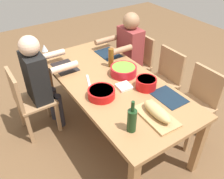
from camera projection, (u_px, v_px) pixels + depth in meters
ground_plane at (112, 131)px, 2.90m from camera, size 8.00×8.00×0.00m
dining_table at (112, 87)px, 2.52m from camera, size 1.93×0.91×0.74m
chair_far_right at (28, 99)px, 2.63m from camera, size 0.40×0.40×0.85m
diner_far_right at (40, 78)px, 2.59m from camera, size 0.41×0.53×1.20m
chair_near_center at (164, 79)px, 2.97m from camera, size 0.40×0.40×0.85m
chair_near_right at (137, 62)px, 3.33m from camera, size 0.40×0.40×0.85m
diner_near_right at (127, 51)px, 3.12m from camera, size 0.41×0.53×1.20m
chair_near_left at (197, 101)px, 2.61m from camera, size 0.40×0.40×0.85m
serving_bowl_salad at (124, 70)px, 2.54m from camera, size 0.28×0.28×0.10m
serving_bowl_pasta at (146, 83)px, 2.33m from camera, size 0.20×0.20×0.11m
serving_bowl_fruit at (101, 93)px, 2.22m from camera, size 0.26×0.26×0.08m
cutting_board at (156, 116)px, 2.01m from camera, size 0.41×0.24×0.02m
bread_loaf at (157, 111)px, 1.98m from camera, size 0.32×0.12×0.09m
wine_bottle at (132, 120)px, 1.84m from camera, size 0.08×0.08×0.29m
beer_bottle at (111, 58)px, 2.65m from camera, size 0.06×0.06×0.22m
wine_glass at (44, 48)px, 2.83m from camera, size 0.08×0.08×0.17m
placemat_far_right at (65, 67)px, 2.69m from camera, size 0.32×0.23×0.01m
fork_near_center at (142, 78)px, 2.50m from camera, size 0.03×0.17×0.01m
placemat_near_right at (108, 54)px, 2.96m from camera, size 0.32×0.23×0.01m
placemat_near_left at (169, 97)px, 2.24m from camera, size 0.32×0.23×0.01m
carving_knife at (89, 81)px, 2.46m from camera, size 0.22×0.11×0.01m
napkin_stack at (124, 86)px, 2.37m from camera, size 0.15×0.15×0.02m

